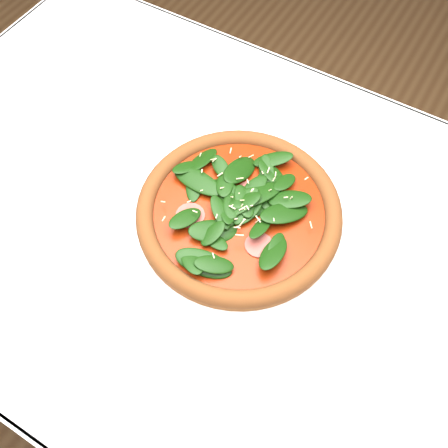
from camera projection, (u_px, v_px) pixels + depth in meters
The scene contains 4 objects.
ground at pixel (213, 350), 1.46m from camera, with size 6.00×6.00×0.00m, color brown.
dining_table at pixel (206, 245), 0.90m from camera, with size 1.21×0.81×0.75m.
plate at pixel (239, 217), 0.80m from camera, with size 0.38×0.38×0.02m.
pizza at pixel (239, 210), 0.78m from camera, with size 0.35×0.35×0.04m.
Camera 1 is at (0.24, -0.35, 1.44)m, focal length 40.00 mm.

